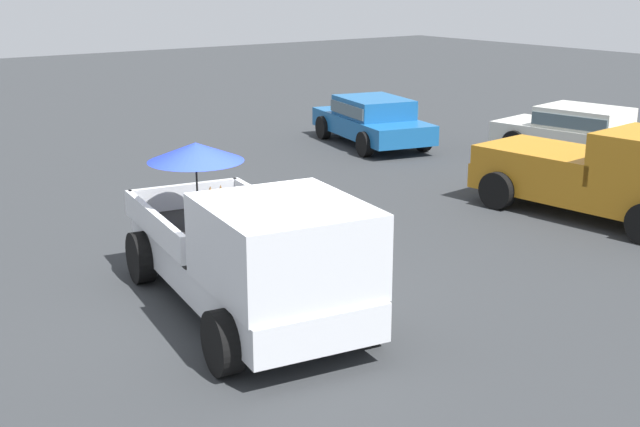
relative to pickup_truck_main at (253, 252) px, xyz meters
The scene contains 5 objects.
ground_plane 1.06m from the pickup_truck_main, 169.89° to the left, with size 80.00×80.00×0.00m, color #2D3033.
pickup_truck_main is the anchor object (origin of this frame).
pickup_truck_red 8.15m from the pickup_truck_main, 91.89° to the left, with size 4.97×2.60×1.80m.
parked_sedan_near 12.52m from the pickup_truck_main, 133.18° to the left, with size 4.58×2.66×1.33m.
parked_sedan_far 13.05m from the pickup_truck_main, 108.22° to the left, with size 4.54×2.53×1.33m.
Camera 1 is at (9.64, -5.64, 4.60)m, focal length 46.98 mm.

